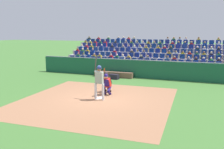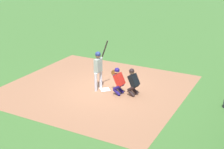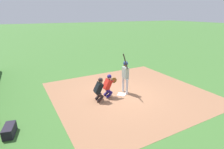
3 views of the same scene
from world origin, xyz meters
name	(u,v)px [view 1 (image 1 of 3)]	position (x,y,z in m)	size (l,w,h in m)	color
ground_plane	(99,98)	(0.00, 0.00, 0.00)	(160.00, 160.00, 0.00)	#3F7030
infield_dirt_patch	(96,100)	(0.00, 0.50, 0.00)	(7.86, 8.28, 0.01)	#9D6A4B
home_plate_marker	(99,98)	(0.00, 0.00, 0.02)	(0.44, 0.44, 0.02)	white
batter_at_plate	(99,78)	(-0.11, 0.28, 1.18)	(0.63, 0.50, 2.38)	silver
catcher_crouching	(106,83)	(-0.09, -0.77, 0.71)	(0.47, 0.71, 1.28)	navy
home_plate_umpire	(107,81)	(0.14, -1.40, 0.70)	(0.49, 0.50, 1.28)	black
dugout_wall	(134,69)	(0.00, -6.74, 0.70)	(16.72, 0.24, 1.45)	#185339
dugout_bench	(113,75)	(1.54, -6.19, 0.22)	(3.20, 0.40, 0.44)	brown
water_bottle_on_bench	(104,70)	(2.31, -6.12, 0.57)	(0.07, 0.07, 0.27)	#E2531F
equipment_duffel_bag	(114,77)	(1.22, -5.49, 0.19)	(0.76, 0.36, 0.37)	black
bleacher_stand	(149,59)	(0.01, -12.30, 0.91)	(16.74, 5.67, 3.12)	#9B979C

